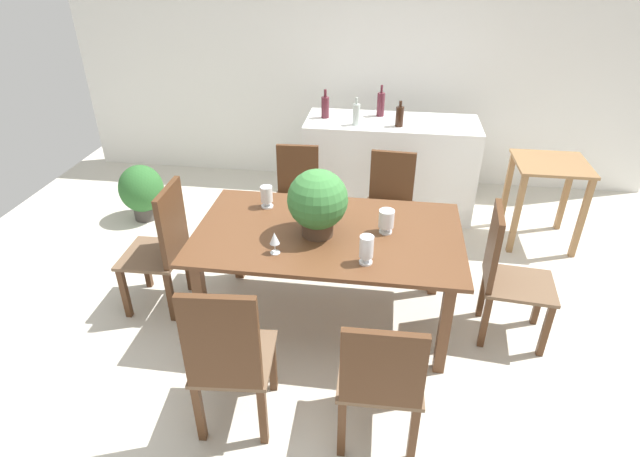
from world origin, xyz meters
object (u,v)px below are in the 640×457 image
object	(u,v)px
wine_bottle_amber	(325,107)
crystal_vase_center_near	(366,248)
wine_bottle_green	(400,116)
side_table	(547,182)
kitchen_counter	(389,166)
chair_far_right	(390,199)
crystal_vase_right	(386,220)
dining_table	(328,243)
wine_glass	(275,239)
chair_far_left	(297,193)
crystal_vase_left	(267,195)
wine_bottle_dark	(356,114)
wine_bottle_tall	(381,104)
potted_plant_floor	(142,190)
flower_centerpiece	(318,201)
chair_near_right	(381,378)
chair_foot_end	(505,271)
chair_head_end	(164,243)
chair_near_left	(228,357)

from	to	relation	value
wine_bottle_amber	crystal_vase_center_near	bearing A→B (deg)	-76.08
wine_bottle_green	side_table	world-z (taller)	wine_bottle_green
kitchen_counter	chair_far_right	bearing A→B (deg)	-88.29
crystal_vase_right	kitchen_counter	size ratio (longest dim) A/B	0.10
dining_table	wine_bottle_amber	size ratio (longest dim) A/B	6.58
chair_far_right	wine_bottle_green	bearing A→B (deg)	90.20
dining_table	wine_glass	world-z (taller)	wine_glass
chair_far_left	kitchen_counter	xyz separation A→B (m)	(0.81, 0.80, -0.03)
crystal_vase_left	wine_bottle_dark	distance (m)	1.51
crystal_vase_left	kitchen_counter	distance (m)	1.82
crystal_vase_right	crystal_vase_center_near	bearing A→B (deg)	-105.81
kitchen_counter	wine_bottle_dark	size ratio (longest dim) A/B	6.45
wine_bottle_tall	wine_bottle_dark	world-z (taller)	wine_bottle_tall
dining_table	crystal_vase_right	distance (m)	0.44
wine_glass	wine_bottle_amber	bearing A→B (deg)	89.11
potted_plant_floor	chair_far_left	bearing A→B (deg)	-8.36
chair_far_right	flower_centerpiece	size ratio (longest dim) A/B	1.97
wine_bottle_green	potted_plant_floor	bearing A→B (deg)	-170.43
chair_near_right	crystal_vase_left	world-z (taller)	chair_near_right
chair_far_left	crystal_vase_center_near	bearing A→B (deg)	-66.30
chair_foot_end	wine_bottle_tall	world-z (taller)	wine_bottle_tall
chair_far_right	crystal_vase_center_near	distance (m)	1.43
wine_bottle_green	chair_far_right	bearing A→B (deg)	-93.25
dining_table	wine_bottle_amber	xyz separation A→B (m)	(-0.27, 1.86, 0.40)
chair_far_right	wine_glass	world-z (taller)	chair_far_right
chair_head_end	chair_far_right	distance (m)	1.94
kitchen_counter	wine_bottle_green	bearing A→B (deg)	-66.60
chair_foot_end	flower_centerpiece	size ratio (longest dim) A/B	2.12
wine_bottle_green	wine_bottle_tall	world-z (taller)	wine_bottle_tall
chair_near_left	side_table	xyz separation A→B (m)	(2.21, 2.46, 0.03)
chair_far_left	potted_plant_floor	bearing A→B (deg)	168.81
dining_table	wine_bottle_dark	world-z (taller)	wine_bottle_dark
chair_near_left	kitchen_counter	size ratio (longest dim) A/B	0.62
chair_near_left	wine_bottle_tall	world-z (taller)	wine_bottle_tall
crystal_vase_left	wine_bottle_green	xyz separation A→B (m)	(0.95, 1.40, 0.20)
chair_far_right	kitchen_counter	world-z (taller)	kitchen_counter
wine_glass	chair_head_end	bearing A→B (deg)	161.01
dining_table	kitchen_counter	size ratio (longest dim) A/B	1.09
chair_near_left	chair_near_right	world-z (taller)	chair_near_left
wine_glass	crystal_vase_left	bearing A→B (deg)	107.69
chair_near_left	chair_near_right	size ratio (longest dim) A/B	1.14
crystal_vase_center_near	wine_glass	distance (m)	0.58
wine_glass	crystal_vase_center_near	bearing A→B (deg)	-3.14
wine_glass	potted_plant_floor	world-z (taller)	wine_glass
flower_centerpiece	wine_bottle_amber	bearing A→B (deg)	96.05
chair_near_left	wine_bottle_dark	size ratio (longest dim) A/B	4.03
crystal_vase_left	wine_bottle_dark	world-z (taller)	wine_bottle_dark
crystal_vase_center_near	wine_bottle_dark	bearing A→B (deg)	96.44
chair_near_right	chair_far_right	bearing A→B (deg)	-91.29
crystal_vase_left	chair_far_left	bearing A→B (deg)	83.80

